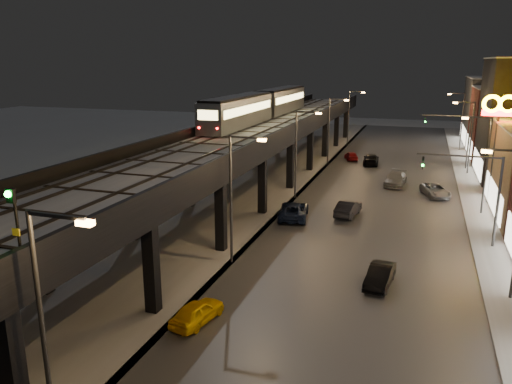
% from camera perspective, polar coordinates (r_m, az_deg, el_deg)
% --- Properties ---
extents(ground, '(220.00, 220.00, 0.00)m').
position_cam_1_polar(ground, '(24.83, -12.77, -19.14)').
color(ground, silver).
extents(road_surface, '(17.00, 120.00, 0.06)m').
position_cam_1_polar(road_surface, '(54.26, 13.94, -0.33)').
color(road_surface, '#46474D').
rests_on(road_surface, ground).
extents(sidewalk_right, '(4.00, 120.00, 0.14)m').
position_cam_1_polar(sidewalk_right, '(54.47, 24.46, -1.13)').
color(sidewalk_right, '#9FA1A8').
rests_on(sidewalk_right, ground).
extents(under_viaduct_pavement, '(11.00, 120.00, 0.06)m').
position_cam_1_polar(under_viaduct_pavement, '(56.82, 0.27, 0.78)').
color(under_viaduct_pavement, '#9FA1A8').
rests_on(under_viaduct_pavement, ground).
extents(elevated_viaduct, '(9.00, 100.00, 6.30)m').
position_cam_1_polar(elevated_viaduct, '(52.79, -0.80, 5.90)').
color(elevated_viaduct, black).
rests_on(elevated_viaduct, ground).
extents(viaduct_trackbed, '(8.40, 100.00, 0.32)m').
position_cam_1_polar(viaduct_trackbed, '(52.80, -0.77, 6.74)').
color(viaduct_trackbed, '#B2B7C1').
rests_on(viaduct_trackbed, elevated_viaduct).
extents(viaduct_parapet_streetside, '(0.30, 100.00, 1.10)m').
position_cam_1_polar(viaduct_parapet_streetside, '(51.50, 3.86, 7.03)').
color(viaduct_parapet_streetside, black).
rests_on(viaduct_parapet_streetside, elevated_viaduct).
extents(viaduct_parapet_far, '(0.30, 100.00, 1.10)m').
position_cam_1_polar(viaduct_parapet_far, '(54.35, -5.12, 7.41)').
color(viaduct_parapet_far, black).
rests_on(viaduct_parapet_far, elevated_viaduct).
extents(building_f, '(12.20, 16.20, 11.16)m').
position_cam_1_polar(building_f, '(94.58, 26.49, 8.25)').
color(building_f, '#3E3E40').
rests_on(building_f, ground).
extents(streetlight_left_0, '(2.57, 0.28, 9.00)m').
position_cam_1_polar(streetlight_left_0, '(19.03, -22.78, -12.88)').
color(streetlight_left_0, '#38383A').
rests_on(streetlight_left_0, ground).
extents(streetlight_left_1, '(2.57, 0.28, 9.00)m').
position_cam_1_polar(streetlight_left_1, '(33.64, -2.47, 0.14)').
color(streetlight_left_1, '#38383A').
rests_on(streetlight_left_1, ground).
extents(streetlight_left_2, '(2.57, 0.28, 9.00)m').
position_cam_1_polar(streetlight_left_2, '(50.49, 4.88, 5.00)').
color(streetlight_left_2, '#38383A').
rests_on(streetlight_left_2, ground).
extents(streetlight_right_2, '(2.56, 0.28, 9.00)m').
position_cam_1_polar(streetlight_right_2, '(49.41, 24.62, 3.50)').
color(streetlight_right_2, '#38383A').
rests_on(streetlight_right_2, ground).
extents(streetlight_left_3, '(2.57, 0.28, 9.00)m').
position_cam_1_polar(streetlight_left_3, '(67.93, 8.55, 7.38)').
color(streetlight_left_3, '#38383A').
rests_on(streetlight_left_3, ground).
extents(streetlight_right_3, '(2.56, 0.28, 9.00)m').
position_cam_1_polar(streetlight_right_3, '(67.13, 23.19, 6.28)').
color(streetlight_right_3, '#38383A').
rests_on(streetlight_right_3, ground).
extents(streetlight_left_4, '(2.57, 0.28, 9.00)m').
position_cam_1_polar(streetlight_left_4, '(85.61, 10.72, 8.77)').
color(streetlight_left_4, '#38383A').
rests_on(streetlight_left_4, ground).
extents(streetlight_right_4, '(2.56, 0.28, 9.00)m').
position_cam_1_polar(streetlight_right_4, '(84.97, 22.35, 7.89)').
color(streetlight_right_4, '#38383A').
rests_on(streetlight_right_4, ground).
extents(traffic_light_rig_a, '(6.10, 0.34, 7.00)m').
position_cam_1_polar(traffic_light_rig_a, '(40.68, 24.44, 0.30)').
color(traffic_light_rig_a, '#38383A').
rests_on(traffic_light_rig_a, ground).
extents(traffic_light_rig_b, '(6.10, 0.34, 7.00)m').
position_cam_1_polar(traffic_light_rig_b, '(70.13, 22.23, 6.08)').
color(traffic_light_rig_b, '#38383A').
rests_on(traffic_light_rig_b, ground).
extents(subway_train, '(2.84, 34.78, 3.39)m').
position_cam_1_polar(subway_train, '(64.98, 0.77, 9.93)').
color(subway_train, gray).
rests_on(subway_train, viaduct_trackbed).
extents(rail_signal, '(0.32, 0.42, 2.79)m').
position_cam_1_polar(rail_signal, '(19.46, -25.97, -1.96)').
color(rail_signal, black).
rests_on(rail_signal, viaduct_trackbed).
extents(car_taxi, '(2.09, 3.82, 1.23)m').
position_cam_1_polar(car_taxi, '(27.72, -6.74, -13.54)').
color(car_taxi, '#FFC200').
rests_on(car_taxi, ground).
extents(car_near_white, '(2.07, 4.43, 1.41)m').
position_cam_1_polar(car_near_white, '(46.13, 10.49, -1.91)').
color(car_near_white, black).
rests_on(car_near_white, ground).
extents(car_mid_silver, '(3.26, 5.59, 1.46)m').
position_cam_1_polar(car_mid_silver, '(44.77, 4.31, -2.17)').
color(car_mid_silver, '#131D3A').
rests_on(car_mid_silver, ground).
extents(car_mid_dark, '(2.35, 5.05, 1.43)m').
position_cam_1_polar(car_mid_dark, '(69.89, 13.00, 3.61)').
color(car_mid_dark, black).
rests_on(car_mid_dark, ground).
extents(car_far_white, '(2.60, 3.92, 1.24)m').
position_cam_1_polar(car_far_white, '(72.47, 10.83, 4.04)').
color(car_far_white, maroon).
rests_on(car_far_white, ground).
extents(car_onc_silver, '(1.78, 4.03, 1.29)m').
position_cam_1_polar(car_onc_silver, '(32.60, 13.98, -9.35)').
color(car_onc_silver, black).
rests_on(car_onc_silver, ground).
extents(car_onc_dark, '(3.45, 5.03, 1.28)m').
position_cam_1_polar(car_onc_dark, '(55.19, 19.81, 0.13)').
color(car_onc_dark, '#979AA1').
rests_on(car_onc_dark, ground).
extents(car_onc_white, '(2.52, 5.21, 1.46)m').
position_cam_1_polar(car_onc_white, '(58.73, 15.67, 1.39)').
color(car_onc_white, gray).
rests_on(car_onc_white, ground).
extents(sign_mcdonalds, '(3.15, 0.40, 10.67)m').
position_cam_1_polar(sign_mcdonalds, '(53.11, 25.99, 7.92)').
color(sign_mcdonalds, '#38383A').
rests_on(sign_mcdonalds, ground).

